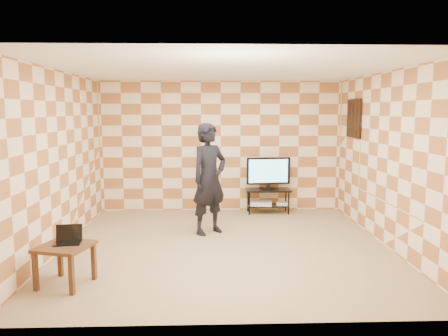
% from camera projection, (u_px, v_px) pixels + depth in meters
% --- Properties ---
extents(floor, '(5.00, 5.00, 0.00)m').
position_uv_depth(floor, '(225.00, 246.00, 6.80)').
color(floor, tan).
rests_on(floor, ground).
extents(wall_back, '(5.00, 0.02, 2.70)m').
position_uv_depth(wall_back, '(221.00, 147.00, 9.10)').
color(wall_back, '#F6E1B9').
rests_on(wall_back, ground).
extents(wall_front, '(5.00, 0.02, 2.70)m').
position_uv_depth(wall_front, '(235.00, 190.00, 4.14)').
color(wall_front, '#F6E1B9').
rests_on(wall_front, ground).
extents(wall_left, '(0.02, 5.00, 2.70)m').
position_uv_depth(wall_left, '(59.00, 161.00, 6.53)').
color(wall_left, '#F6E1B9').
rests_on(wall_left, ground).
extents(wall_right, '(0.02, 5.00, 2.70)m').
position_uv_depth(wall_right, '(388.00, 160.00, 6.71)').
color(wall_right, '#F6E1B9').
rests_on(wall_right, ground).
extents(ceiling, '(5.00, 5.00, 0.02)m').
position_uv_depth(ceiling, '(225.00, 69.00, 6.44)').
color(ceiling, white).
rests_on(ceiling, wall_back).
extents(wall_art, '(0.04, 0.72, 0.72)m').
position_uv_depth(wall_art, '(354.00, 118.00, 8.16)').
color(wall_art, black).
rests_on(wall_art, wall_right).
extents(tv_stand, '(0.91, 0.41, 0.50)m').
position_uv_depth(tv_stand, '(268.00, 196.00, 8.95)').
color(tv_stand, black).
rests_on(tv_stand, floor).
extents(tv, '(0.90, 0.20, 0.65)m').
position_uv_depth(tv, '(268.00, 172.00, 8.88)').
color(tv, black).
rests_on(tv, tv_stand).
extents(dvd_player, '(0.51, 0.40, 0.08)m').
position_uv_depth(dvd_player, '(261.00, 203.00, 8.94)').
color(dvd_player, silver).
rests_on(dvd_player, tv_stand).
extents(game_console, '(0.25, 0.19, 0.05)m').
position_uv_depth(game_console, '(282.00, 204.00, 8.95)').
color(game_console, silver).
rests_on(game_console, tv_stand).
extents(side_table, '(0.71, 0.71, 0.50)m').
position_uv_depth(side_table, '(65.00, 252.00, 5.24)').
color(side_table, '#3D2419').
rests_on(side_table, floor).
extents(laptop, '(0.33, 0.28, 0.21)m').
position_uv_depth(laptop, '(68.00, 239.00, 5.32)').
color(laptop, black).
rests_on(laptop, side_table).
extents(person, '(0.82, 0.78, 1.89)m').
position_uv_depth(person, '(209.00, 179.00, 7.41)').
color(person, black).
rests_on(person, floor).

